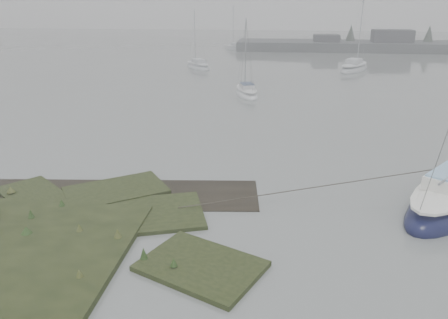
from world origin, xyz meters
TOP-DOWN VIEW (x-y plane):
  - ground at (0.00, 30.00)m, footprint 160.00×160.00m
  - far_shoreline at (26.84, 61.90)m, footprint 60.00×8.00m
  - sailboat_white at (0.01, 25.13)m, footprint 2.89×5.03m
  - sailboat_far_a at (-6.82, 39.87)m, footprint 4.31×5.09m
  - sailboat_far_b at (11.23, 40.19)m, footprint 4.86×6.51m
  - sailboat_far_c at (-4.24, 60.25)m, footprint 5.09×4.70m

SIDE VIEW (x-z plane):
  - ground at x=0.00m, z-range 0.00..0.00m
  - sailboat_white at x=0.01m, z-range -3.17..3.59m
  - sailboat_far_a at x=-6.82m, z-range -3.36..3.80m
  - sailboat_far_c at x=-4.24m, z-range -3.46..3.92m
  - sailboat_far_b at x=11.23m, z-range -4.17..4.72m
  - far_shoreline at x=26.84m, z-range -1.22..2.93m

